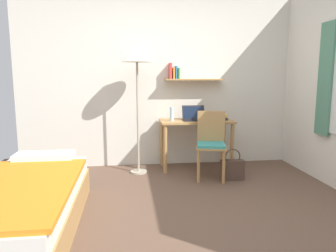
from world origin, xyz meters
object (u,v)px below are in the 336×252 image
water_bottle (172,114)px  book_stack (220,117)px  desk_chair (211,142)px  standing_lamp (137,60)px  bed (24,207)px  desk (196,129)px  laptop (194,117)px  handbag (232,169)px

water_bottle → book_stack: (0.74, 0.05, -0.06)m
desk_chair → standing_lamp: size_ratio=0.51×
bed → desk: desk is taller
laptop → bed: bearing=-137.1°
laptop → handbag: size_ratio=0.80×
desk_chair → water_bottle: size_ratio=4.52×
desk → standing_lamp: bearing=-172.2°
bed → book_stack: size_ratio=8.07×
book_stack → water_bottle: bearing=-176.1°
bed → book_stack: book_stack is taller
desk → handbag: (0.37, -0.60, -0.45)m
desk → water_bottle: 0.45m
desk → bed: bearing=-137.6°
desk → desk_chair: size_ratio=1.18×
laptop → handbag: laptop is taller
desk_chair → water_bottle: bearing=137.3°
bed → standing_lamp: standing_lamp is taller
bed → laptop: bearing=42.9°
handbag → bed: bearing=-153.1°
desk → laptop: bearing=-174.0°
bed → book_stack: bearing=37.7°
desk_chair → book_stack: desk_chair is taller
standing_lamp → handbag: standing_lamp is taller
desk_chair → laptop: 0.58m
bed → handbag: size_ratio=4.75×
desk → standing_lamp: standing_lamp is taller
desk → standing_lamp: (-0.87, -0.12, 1.02)m
bed → laptop: (1.92, 1.78, 0.56)m
bed → desk_chair: bearing=32.3°
desk_chair → handbag: desk_chair is taller
laptop → book_stack: laptop is taller
desk_chair → standing_lamp: standing_lamp is taller
standing_lamp → water_bottle: 0.92m
bed → book_stack: 2.98m
bed → handbag: (2.33, 1.18, -0.09)m
desk → water_bottle: water_bottle is taller
desk → book_stack: bearing=1.1°
standing_lamp → laptop: size_ratio=5.24×
desk_chair → book_stack: 0.62m
book_stack → standing_lamp: bearing=-174.2°
laptop → book_stack: (0.40, 0.01, -0.02)m
bed → book_stack: (2.32, 1.79, 0.54)m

